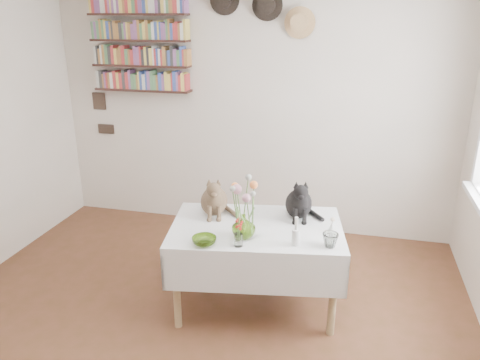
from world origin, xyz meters
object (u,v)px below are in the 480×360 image
(black_cat, at_px, (299,196))
(flower_vase, at_px, (244,226))
(dining_table, at_px, (256,246))
(bookshelf_unit, at_px, (140,44))
(tabby_cat, at_px, (214,194))

(black_cat, distance_m, flower_vase, 0.56)
(dining_table, relative_size, bookshelf_unit, 1.36)
(flower_vase, bearing_deg, tabby_cat, 132.62)
(tabby_cat, relative_size, black_cat, 1.00)
(dining_table, bearing_deg, black_cat, 41.61)
(dining_table, xyz_separation_m, black_cat, (0.27, 0.24, 0.33))
(bookshelf_unit, bearing_deg, flower_vase, -47.57)
(tabby_cat, height_order, flower_vase, tabby_cat)
(flower_vase, distance_m, bookshelf_unit, 2.36)
(black_cat, relative_size, flower_vase, 1.92)
(tabby_cat, bearing_deg, flower_vase, -64.32)
(tabby_cat, relative_size, bookshelf_unit, 0.33)
(bookshelf_unit, bearing_deg, dining_table, -42.58)
(tabby_cat, bearing_deg, black_cat, -7.79)
(flower_vase, bearing_deg, bookshelf_unit, 132.43)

